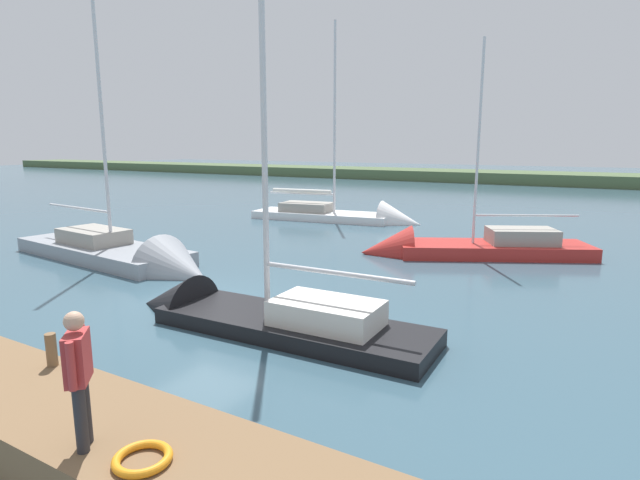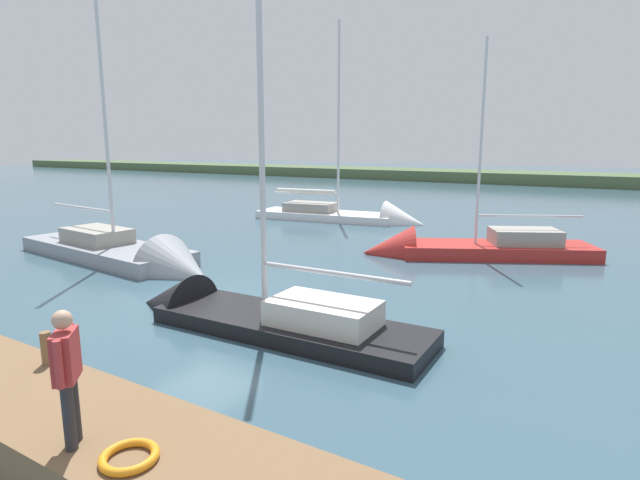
{
  "view_description": "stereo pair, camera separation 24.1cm",
  "coord_description": "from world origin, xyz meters",
  "px_view_note": "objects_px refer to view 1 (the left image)",
  "views": [
    {
      "loc": [
        -9.31,
        9.7,
        4.22
      ],
      "look_at": [
        -1.8,
        -3.21,
        1.4
      ],
      "focal_mm": 28.4,
      "sensor_mm": 36.0,
      "label": 1
    },
    {
      "loc": [
        -9.52,
        9.57,
        4.22
      ],
      "look_at": [
        -1.8,
        -3.21,
        1.4
      ],
      "focal_mm": 28.4,
      "sensor_mm": 36.0,
      "label": 2
    }
  ],
  "objects_px": {
    "sailboat_behind_pier": "(130,261)",
    "sailboat_far_right": "(244,320)",
    "mooring_post_near": "(51,350)",
    "sailboat_inner_slip": "(352,219)",
    "life_ring_buoy": "(142,459)",
    "person_on_dock": "(79,371)",
    "sailboat_near_dock": "(456,252)"
  },
  "relations": [
    {
      "from": "sailboat_inner_slip",
      "to": "person_on_dock",
      "type": "bearing_deg",
      "value": -78.92
    },
    {
      "from": "mooring_post_near",
      "to": "sailboat_behind_pier",
      "type": "xyz_separation_m",
      "value": [
        7.27,
        -7.42,
        -0.89
      ]
    },
    {
      "from": "sailboat_near_dock",
      "to": "sailboat_behind_pier",
      "type": "bearing_deg",
      "value": 10.14
    },
    {
      "from": "mooring_post_near",
      "to": "person_on_dock",
      "type": "xyz_separation_m",
      "value": [
        -2.43,
        1.14,
        0.68
      ]
    },
    {
      "from": "life_ring_buoy",
      "to": "person_on_dock",
      "type": "relative_size",
      "value": 0.4
    },
    {
      "from": "life_ring_buoy",
      "to": "sailboat_near_dock",
      "type": "bearing_deg",
      "value": -87.0
    },
    {
      "from": "person_on_dock",
      "to": "life_ring_buoy",
      "type": "bearing_deg",
      "value": -34.49
    },
    {
      "from": "life_ring_buoy",
      "to": "sailboat_behind_pier",
      "type": "relative_size",
      "value": 0.06
    },
    {
      "from": "life_ring_buoy",
      "to": "sailboat_far_right",
      "type": "bearing_deg",
      "value": -61.28
    },
    {
      "from": "life_ring_buoy",
      "to": "sailboat_inner_slip",
      "type": "height_order",
      "value": "sailboat_inner_slip"
    },
    {
      "from": "sailboat_far_right",
      "to": "sailboat_inner_slip",
      "type": "height_order",
      "value": "sailboat_inner_slip"
    },
    {
      "from": "mooring_post_near",
      "to": "life_ring_buoy",
      "type": "height_order",
      "value": "mooring_post_near"
    },
    {
      "from": "sailboat_far_right",
      "to": "person_on_dock",
      "type": "relative_size",
      "value": 5.15
    },
    {
      "from": "life_ring_buoy",
      "to": "sailboat_behind_pier",
      "type": "height_order",
      "value": "sailboat_behind_pier"
    },
    {
      "from": "sailboat_far_right",
      "to": "person_on_dock",
      "type": "bearing_deg",
      "value": 109.79
    },
    {
      "from": "sailboat_behind_pier",
      "to": "sailboat_far_right",
      "type": "distance_m",
      "value": 7.92
    },
    {
      "from": "mooring_post_near",
      "to": "sailboat_far_right",
      "type": "relative_size",
      "value": 0.06
    },
    {
      "from": "mooring_post_near",
      "to": "sailboat_near_dock",
      "type": "xyz_separation_m",
      "value": [
        -2.43,
        -14.77,
        -0.86
      ]
    },
    {
      "from": "sailboat_behind_pier",
      "to": "sailboat_near_dock",
      "type": "xyz_separation_m",
      "value": [
        -9.7,
        -7.35,
        0.03
      ]
    },
    {
      "from": "mooring_post_near",
      "to": "sailboat_inner_slip",
      "type": "height_order",
      "value": "sailboat_inner_slip"
    },
    {
      "from": "life_ring_buoy",
      "to": "sailboat_behind_pier",
      "type": "xyz_separation_m",
      "value": [
        10.52,
        -8.43,
        -0.67
      ]
    },
    {
      "from": "person_on_dock",
      "to": "sailboat_far_right",
      "type": "bearing_deg",
      "value": 68.31
    },
    {
      "from": "sailboat_near_dock",
      "to": "person_on_dock",
      "type": "relative_size",
      "value": 5.45
    },
    {
      "from": "life_ring_buoy",
      "to": "sailboat_behind_pier",
      "type": "distance_m",
      "value": 13.5
    },
    {
      "from": "life_ring_buoy",
      "to": "sailboat_far_right",
      "type": "distance_m",
      "value": 6.49
    },
    {
      "from": "sailboat_behind_pier",
      "to": "person_on_dock",
      "type": "distance_m",
      "value": 13.03
    },
    {
      "from": "sailboat_behind_pier",
      "to": "sailboat_inner_slip",
      "type": "xyz_separation_m",
      "value": [
        -2.22,
        -13.28,
        -0.0
      ]
    },
    {
      "from": "sailboat_near_dock",
      "to": "person_on_dock",
      "type": "xyz_separation_m",
      "value": [
        -0.0,
        15.91,
        1.54
      ]
    },
    {
      "from": "mooring_post_near",
      "to": "life_ring_buoy",
      "type": "relative_size",
      "value": 0.81
    },
    {
      "from": "sailboat_far_right",
      "to": "sailboat_near_dock",
      "type": "height_order",
      "value": "sailboat_near_dock"
    },
    {
      "from": "sailboat_inner_slip",
      "to": "person_on_dock",
      "type": "distance_m",
      "value": 23.14
    },
    {
      "from": "sailboat_near_dock",
      "to": "life_ring_buoy",
      "type": "bearing_deg",
      "value": 65.99
    }
  ]
}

